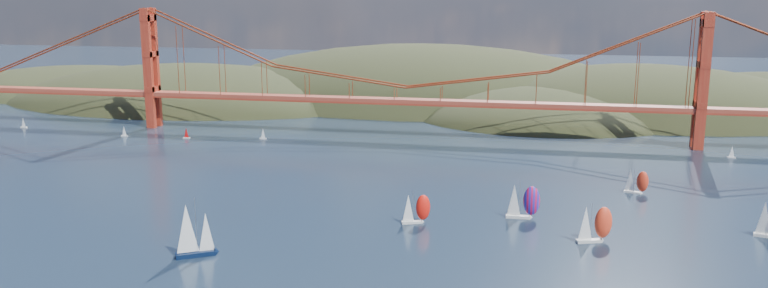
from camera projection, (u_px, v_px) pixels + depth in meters
The scene contains 12 objects.
headlands at pixel (515, 127), 416.59m from camera, with size 725.00×225.00×96.00m.
bridge at pixel (403, 63), 321.97m from camera, with size 552.00×12.00×55.00m.
sloop_navy at pixel (193, 231), 182.30m from camera, with size 10.16×8.77×14.89m.
racer_0 at pixel (415, 208), 208.26m from camera, with size 8.29×5.22×9.27m.
racer_1 at pixel (594, 224), 192.75m from camera, with size 9.56×6.07×10.69m.
racer_3 at pixel (636, 181), 238.33m from camera, with size 7.56×4.52×8.47m.
racer_rwb at pixel (522, 201), 212.55m from camera, with size 9.48×3.87×10.90m.
distant_boat_0 at pixel (23, 123), 348.20m from camera, with size 3.00×2.00×4.70m.
distant_boat_1 at pixel (124, 131), 328.42m from camera, with size 3.00×2.00×4.70m.
distant_boat_2 at pixel (186, 133), 324.21m from camera, with size 3.00×2.00×4.70m.
distant_boat_3 at pixel (263, 134), 322.76m from camera, with size 3.00×2.00×4.70m.
distant_boat_4 at pixel (732, 152), 287.47m from camera, with size 3.00×2.00×4.70m.
Camera 1 is at (53.42, -137.50, 65.36)m, focal length 35.00 mm.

